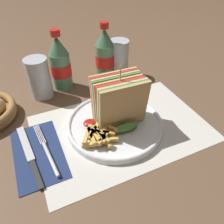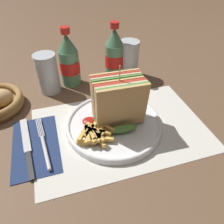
% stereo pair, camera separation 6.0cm
% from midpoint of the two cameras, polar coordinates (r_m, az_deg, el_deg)
% --- Properties ---
extents(ground_plane, '(4.00, 4.00, 0.00)m').
position_cam_midpoint_polar(ground_plane, '(0.62, 5.21, -3.62)').
color(ground_plane, brown).
extents(placemat, '(0.47, 0.31, 0.00)m').
position_cam_midpoint_polar(placemat, '(0.61, 4.99, -4.45)').
color(placemat, silver).
rests_on(placemat, ground_plane).
extents(plate_main, '(0.27, 0.27, 0.02)m').
position_cam_midpoint_polar(plate_main, '(0.60, 3.39, -3.46)').
color(plate_main, white).
rests_on(plate_main, ground_plane).
extents(club_sandwich, '(0.13, 0.10, 0.17)m').
position_cam_midpoint_polar(club_sandwich, '(0.56, 4.80, 2.43)').
color(club_sandwich, tan).
rests_on(club_sandwich, plate_main).
extents(fries_pile, '(0.10, 0.10, 0.02)m').
position_cam_midpoint_polar(fries_pile, '(0.55, -1.18, -5.63)').
color(fries_pile, gold).
rests_on(fries_pile, plate_main).
extents(ketchup_blob, '(0.04, 0.03, 0.01)m').
position_cam_midpoint_polar(ketchup_blob, '(0.59, -3.21, -2.45)').
color(ketchup_blob, maroon).
rests_on(ketchup_blob, plate_main).
extents(napkin, '(0.11, 0.21, 0.00)m').
position_cam_midpoint_polar(napkin, '(0.59, -16.60, -8.41)').
color(napkin, navy).
rests_on(napkin, ground_plane).
extents(fork, '(0.03, 0.18, 0.01)m').
position_cam_midpoint_polar(fork, '(0.57, -14.41, -8.89)').
color(fork, silver).
rests_on(fork, napkin).
extents(knife, '(0.04, 0.21, 0.00)m').
position_cam_midpoint_polar(knife, '(0.58, -18.59, -8.68)').
color(knife, black).
rests_on(knife, napkin).
extents(coke_bottle_near, '(0.07, 0.07, 0.20)m').
position_cam_midpoint_polar(coke_bottle_near, '(0.75, -8.86, 12.87)').
color(coke_bottle_near, '#4C7F5B').
rests_on(coke_bottle_near, ground_plane).
extents(coke_bottle_far, '(0.07, 0.07, 0.20)m').
position_cam_midpoint_polar(coke_bottle_far, '(0.79, 2.86, 14.57)').
color(coke_bottle_far, '#4C7F5B').
rests_on(coke_bottle_far, ground_plane).
extents(glass_near, '(0.07, 0.07, 0.13)m').
position_cam_midpoint_polar(glass_near, '(0.82, 6.51, 13.01)').
color(glass_near, silver).
rests_on(glass_near, ground_plane).
extents(glass_far, '(0.07, 0.07, 0.13)m').
position_cam_midpoint_polar(glass_far, '(0.74, -14.17, 9.09)').
color(glass_far, silver).
rests_on(glass_far, ground_plane).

